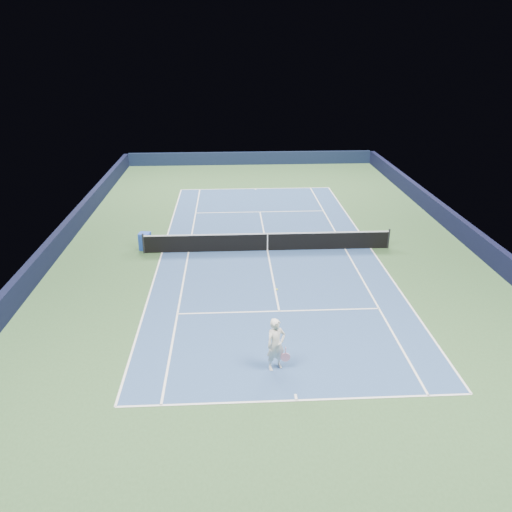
{
  "coord_description": "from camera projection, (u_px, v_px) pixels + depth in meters",
  "views": [
    {
      "loc": [
        -1.9,
        -24.02,
        10.12
      ],
      "look_at": [
        -0.76,
        -3.0,
        1.0
      ],
      "focal_mm": 35.0,
      "sensor_mm": 36.0,
      "label": 1
    }
  ],
  "objects": [
    {
      "name": "ground",
      "position": [
        267.0,
        250.0,
        26.13
      ],
      "size": [
        40.0,
        40.0,
        0.0
      ],
      "primitive_type": "plane",
      "color": "#2F4F2B",
      "rests_on": "ground"
    },
    {
      "name": "wall_far",
      "position": [
        251.0,
        158.0,
        44.08
      ],
      "size": [
        22.0,
        0.35,
        1.1
      ],
      "primitive_type": "cube",
      "color": "#111933",
      "rests_on": "ground"
    },
    {
      "name": "wall_right",
      "position": [
        471.0,
        237.0,
        26.45
      ],
      "size": [
        0.35,
        40.0,
        1.1
      ],
      "primitive_type": "cube",
      "color": "black",
      "rests_on": "ground"
    },
    {
      "name": "wall_left",
      "position": [
        56.0,
        245.0,
        25.37
      ],
      "size": [
        0.35,
        40.0,
        1.1
      ],
      "primitive_type": "cube",
      "color": "black",
      "rests_on": "ground"
    },
    {
      "name": "court_surface",
      "position": [
        267.0,
        250.0,
        26.13
      ],
      "size": [
        10.97,
        23.77,
        0.01
      ],
      "primitive_type": "cube",
      "color": "navy",
      "rests_on": "ground"
    },
    {
      "name": "baseline_far",
      "position": [
        255.0,
        189.0,
        37.02
      ],
      "size": [
        10.97,
        0.08,
        0.0
      ],
      "primitive_type": "cube",
      "color": "white",
      "rests_on": "ground"
    },
    {
      "name": "baseline_near",
      "position": [
        297.0,
        400.0,
        15.23
      ],
      "size": [
        10.97,
        0.08,
        0.0
      ],
      "primitive_type": "cube",
      "color": "white",
      "rests_on": "ground"
    },
    {
      "name": "sideline_doubles_right",
      "position": [
        371.0,
        248.0,
        26.4
      ],
      "size": [
        0.08,
        23.77,
        0.0
      ],
      "primitive_type": "cube",
      "color": "white",
      "rests_on": "ground"
    },
    {
      "name": "sideline_doubles_left",
      "position": [
        162.0,
        253.0,
        25.85
      ],
      "size": [
        0.08,
        23.77,
        0.0
      ],
      "primitive_type": "cube",
      "color": "white",
      "rests_on": "ground"
    },
    {
      "name": "sideline_singles_right",
      "position": [
        345.0,
        249.0,
        26.33
      ],
      "size": [
        0.08,
        23.77,
        0.0
      ],
      "primitive_type": "cube",
      "color": "white",
      "rests_on": "ground"
    },
    {
      "name": "sideline_singles_left",
      "position": [
        189.0,
        252.0,
        25.92
      ],
      "size": [
        0.08,
        23.77,
        0.0
      ],
      "primitive_type": "cube",
      "color": "white",
      "rests_on": "ground"
    },
    {
      "name": "service_line_far",
      "position": [
        260.0,
        212.0,
        31.99
      ],
      "size": [
        8.23,
        0.08,
        0.0
      ],
      "primitive_type": "cube",
      "color": "white",
      "rests_on": "ground"
    },
    {
      "name": "service_line_near",
      "position": [
        279.0,
        311.0,
        20.26
      ],
      "size": [
        8.23,
        0.08,
        0.0
      ],
      "primitive_type": "cube",
      "color": "white",
      "rests_on": "ground"
    },
    {
      "name": "center_service_line",
      "position": [
        267.0,
        250.0,
        26.12
      ],
      "size": [
        0.08,
        12.8,
        0.0
      ],
      "primitive_type": "cube",
      "color": "white",
      "rests_on": "ground"
    },
    {
      "name": "center_mark_far",
      "position": [
        256.0,
        189.0,
        36.88
      ],
      "size": [
        0.08,
        0.3,
        0.0
      ],
      "primitive_type": "cube",
      "color": "white",
      "rests_on": "ground"
    },
    {
      "name": "center_mark_near",
      "position": [
        296.0,
        397.0,
        15.37
      ],
      "size": [
        0.08,
        0.3,
        0.0
      ],
      "primitive_type": "cube",
      "color": "white",
      "rests_on": "ground"
    },
    {
      "name": "tennis_net",
      "position": [
        267.0,
        242.0,
        25.93
      ],
      "size": [
        12.9,
        0.1,
        1.07
      ],
      "color": "black",
      "rests_on": "ground"
    },
    {
      "name": "sponsor_cube",
      "position": [
        145.0,
        241.0,
        26.1
      ],
      "size": [
        0.64,
        0.59,
        0.92
      ],
      "color": "#1C40AC",
      "rests_on": "ground"
    },
    {
      "name": "tennis_player",
      "position": [
        276.0,
        345.0,
        16.38
      ],
      "size": [
        0.89,
        1.38,
        2.48
      ],
      "color": "silver",
      "rests_on": "ground"
    }
  ]
}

